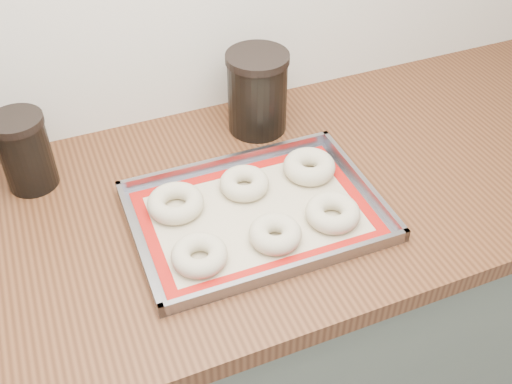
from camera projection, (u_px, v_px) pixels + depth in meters
name	position (u px, v px, depth m)	size (l,w,h in m)	color
cabinet	(162.00, 366.00, 1.42)	(3.00, 0.65, 0.86)	#586055
countertop	(137.00, 232.00, 1.12)	(3.06, 0.68, 0.04)	brown
baking_tray	(256.00, 213.00, 1.12)	(0.46, 0.34, 0.03)	gray
baking_mat	(256.00, 214.00, 1.13)	(0.42, 0.30, 0.00)	#C6B793
bagel_front_left	(199.00, 255.00, 1.02)	(0.10, 0.10, 0.03)	beige
bagel_front_mid	(275.00, 234.00, 1.06)	(0.09, 0.09, 0.04)	beige
bagel_front_right	(333.00, 213.00, 1.10)	(0.10, 0.10, 0.03)	beige
bagel_back_left	(176.00, 203.00, 1.12)	(0.11, 0.11, 0.03)	beige
bagel_back_mid	(244.00, 183.00, 1.17)	(0.10, 0.10, 0.03)	beige
bagel_back_right	(309.00, 167.00, 1.20)	(0.11, 0.11, 0.04)	beige
canister_mid	(25.00, 152.00, 1.15)	(0.10, 0.10, 0.16)	black
canister_right	(257.00, 92.00, 1.29)	(0.13, 0.13, 0.18)	black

